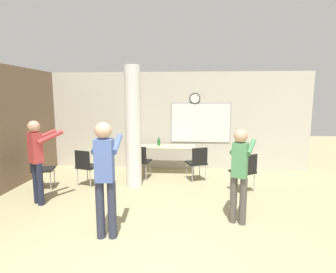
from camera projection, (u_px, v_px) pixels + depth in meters
wall_back at (170, 121)px, 7.66m from camera, size 8.00×0.15×2.80m
support_pillar at (133, 127)px, 6.04m from camera, size 0.36×0.36×2.80m
folding_table at (164, 148)px, 7.21m from camera, size 1.71×0.65×0.75m
bottle_on_table at (159, 142)px, 7.31m from camera, size 0.08×0.08×0.24m
chair_mid_room at (245, 170)px, 5.74m from camera, size 0.61×0.61×0.87m
chair_by_left_wall at (40, 167)px, 5.97m from camera, size 0.54×0.54×0.87m
chair_table_right at (197, 161)px, 6.51m from camera, size 0.57×0.57×0.87m
chair_table_left at (140, 160)px, 6.67m from camera, size 0.50×0.50×0.87m
chair_near_pillar at (86, 165)px, 6.17m from camera, size 0.55×0.55×0.87m
person_watching_back at (37, 156)px, 5.05m from camera, size 0.59×0.66×1.65m
person_playing_side at (240, 169)px, 4.27m from camera, size 0.51×0.66×1.58m
person_playing_front at (105, 171)px, 3.81m from camera, size 0.42×0.67×1.74m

